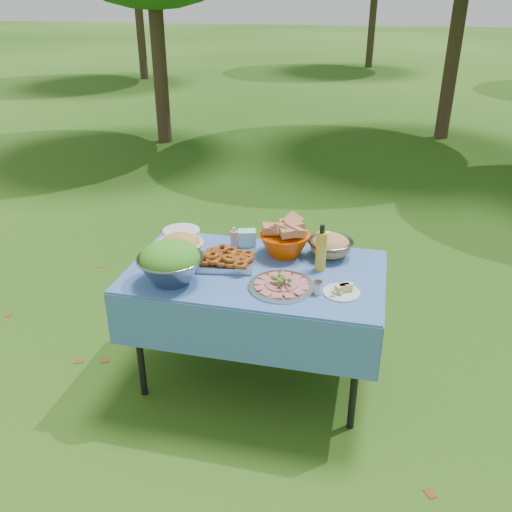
{
  "coord_description": "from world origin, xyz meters",
  "views": [
    {
      "loc": [
        0.63,
        -2.69,
        2.2
      ],
      "look_at": [
        0.0,
        0.0,
        0.85
      ],
      "focal_mm": 38.0,
      "sensor_mm": 36.0,
      "label": 1
    }
  ],
  "objects_px": {
    "oil_bottle": "(321,248)",
    "bread_bowl": "(284,238)",
    "plate_stack": "(182,235)",
    "charcuterie_platter": "(281,281)",
    "picnic_table": "(256,325)",
    "salad_bowl": "(170,262)",
    "pasta_bowl_steel": "(330,245)"
  },
  "relations": [
    {
      "from": "salad_bowl",
      "to": "bread_bowl",
      "type": "height_order",
      "value": "salad_bowl"
    },
    {
      "from": "salad_bowl",
      "to": "charcuterie_platter",
      "type": "distance_m",
      "value": 0.61
    },
    {
      "from": "plate_stack",
      "to": "charcuterie_platter",
      "type": "distance_m",
      "value": 0.87
    },
    {
      "from": "picnic_table",
      "to": "salad_bowl",
      "type": "xyz_separation_m",
      "value": [
        -0.42,
        -0.24,
        0.5
      ]
    },
    {
      "from": "charcuterie_platter",
      "to": "bread_bowl",
      "type": "bearing_deg",
      "value": 98.38
    },
    {
      "from": "salad_bowl",
      "to": "pasta_bowl_steel",
      "type": "distance_m",
      "value": 0.97
    },
    {
      "from": "charcuterie_platter",
      "to": "salad_bowl",
      "type": "bearing_deg",
      "value": -173.19
    },
    {
      "from": "bread_bowl",
      "to": "charcuterie_platter",
      "type": "xyz_separation_m",
      "value": [
        0.06,
        -0.41,
        -0.06
      ]
    },
    {
      "from": "oil_bottle",
      "to": "bread_bowl",
      "type": "bearing_deg",
      "value": 146.81
    },
    {
      "from": "picnic_table",
      "to": "oil_bottle",
      "type": "xyz_separation_m",
      "value": [
        0.36,
        0.09,
        0.52
      ]
    },
    {
      "from": "pasta_bowl_steel",
      "to": "oil_bottle",
      "type": "xyz_separation_m",
      "value": [
        -0.04,
        -0.19,
        0.07
      ]
    },
    {
      "from": "salad_bowl",
      "to": "plate_stack",
      "type": "distance_m",
      "value": 0.55
    },
    {
      "from": "oil_bottle",
      "to": "picnic_table",
      "type": "bearing_deg",
      "value": -166.24
    },
    {
      "from": "picnic_table",
      "to": "pasta_bowl_steel",
      "type": "xyz_separation_m",
      "value": [
        0.4,
        0.28,
        0.45
      ]
    },
    {
      "from": "plate_stack",
      "to": "oil_bottle",
      "type": "bearing_deg",
      "value": -12.28
    },
    {
      "from": "bread_bowl",
      "to": "charcuterie_platter",
      "type": "relative_size",
      "value": 0.86
    },
    {
      "from": "salad_bowl",
      "to": "plate_stack",
      "type": "relative_size",
      "value": 1.53
    },
    {
      "from": "charcuterie_platter",
      "to": "oil_bottle",
      "type": "bearing_deg",
      "value": 55.12
    },
    {
      "from": "plate_stack",
      "to": "pasta_bowl_steel",
      "type": "distance_m",
      "value": 0.95
    },
    {
      "from": "picnic_table",
      "to": "plate_stack",
      "type": "bearing_deg",
      "value": 152.6
    },
    {
      "from": "charcuterie_platter",
      "to": "plate_stack",
      "type": "bearing_deg",
      "value": 148.31
    },
    {
      "from": "bread_bowl",
      "to": "pasta_bowl_steel",
      "type": "bearing_deg",
      "value": 7.56
    },
    {
      "from": "bread_bowl",
      "to": "picnic_table",
      "type": "bearing_deg",
      "value": -116.45
    },
    {
      "from": "plate_stack",
      "to": "bread_bowl",
      "type": "height_order",
      "value": "bread_bowl"
    },
    {
      "from": "charcuterie_platter",
      "to": "picnic_table",
      "type": "bearing_deg",
      "value": 137.45
    },
    {
      "from": "plate_stack",
      "to": "bread_bowl",
      "type": "distance_m",
      "value": 0.68
    },
    {
      "from": "bread_bowl",
      "to": "charcuterie_platter",
      "type": "height_order",
      "value": "bread_bowl"
    },
    {
      "from": "plate_stack",
      "to": "pasta_bowl_steel",
      "type": "relative_size",
      "value": 0.89
    },
    {
      "from": "salad_bowl",
      "to": "pasta_bowl_steel",
      "type": "relative_size",
      "value": 1.36
    },
    {
      "from": "bread_bowl",
      "to": "oil_bottle",
      "type": "distance_m",
      "value": 0.29
    },
    {
      "from": "salad_bowl",
      "to": "bread_bowl",
      "type": "distance_m",
      "value": 0.73
    },
    {
      "from": "picnic_table",
      "to": "charcuterie_platter",
      "type": "bearing_deg",
      "value": -42.55
    }
  ]
}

